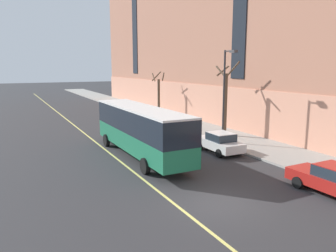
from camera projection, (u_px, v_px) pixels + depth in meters
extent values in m
plane|color=#303033|center=(217.00, 202.00, 15.83)|extent=(260.00, 260.00, 0.00)
cube|color=#9E9B93|center=(305.00, 160.00, 22.69)|extent=(5.11, 160.00, 0.15)
cube|color=#1E232B|center=(134.00, 1.00, 54.28)|extent=(0.10, 2.00, 23.69)
cube|color=#1E704C|center=(140.00, 140.00, 23.59)|extent=(2.56, 12.29, 1.31)
cube|color=black|center=(140.00, 120.00, 23.33)|extent=(2.57, 12.29, 1.60)
cube|color=white|center=(140.00, 108.00, 23.18)|extent=(2.58, 12.29, 0.12)
cube|color=#19232D|center=(113.00, 112.00, 28.74)|extent=(2.26, 0.10, 1.20)
cube|color=orange|center=(113.00, 103.00, 28.61)|extent=(1.72, 0.07, 0.28)
cube|color=black|center=(113.00, 132.00, 29.09)|extent=(2.40, 0.14, 0.24)
cube|color=white|center=(104.00, 130.00, 28.66)|extent=(0.28, 0.06, 0.18)
cube|color=white|center=(123.00, 129.00, 29.44)|extent=(0.28, 0.06, 0.18)
cylinder|color=black|center=(106.00, 140.00, 26.93)|extent=(0.31, 1.00, 1.00)
cylinder|color=black|center=(134.00, 137.00, 28.04)|extent=(0.31, 1.00, 1.00)
cylinder|color=black|center=(145.00, 166.00, 19.96)|extent=(0.31, 1.00, 1.00)
cylinder|color=black|center=(180.00, 161.00, 21.07)|extent=(0.31, 1.00, 1.00)
cube|color=#4C4C51|center=(126.00, 111.00, 43.56)|extent=(1.87, 4.67, 0.64)
cube|color=#232D38|center=(126.00, 107.00, 43.26)|extent=(1.58, 2.13, 0.56)
cube|color=#4C4C51|center=(126.00, 104.00, 43.20)|extent=(1.54, 2.03, 0.04)
cylinder|color=black|center=(116.00, 112.00, 44.45)|extent=(0.24, 0.65, 0.64)
cylinder|color=black|center=(128.00, 112.00, 45.25)|extent=(0.24, 0.65, 0.64)
cylinder|color=black|center=(124.00, 115.00, 41.99)|extent=(0.24, 0.65, 0.64)
cylinder|color=black|center=(136.00, 114.00, 42.79)|extent=(0.24, 0.65, 0.64)
cube|color=#23603D|center=(163.00, 123.00, 34.07)|extent=(1.93, 4.38, 0.64)
cube|color=#232D38|center=(164.00, 118.00, 33.77)|extent=(1.66, 1.99, 0.56)
cube|color=#23603D|center=(164.00, 115.00, 33.71)|extent=(1.62, 1.90, 0.04)
cylinder|color=black|center=(150.00, 125.00, 34.94)|extent=(0.23, 0.64, 0.64)
cylinder|color=black|center=(165.00, 124.00, 35.70)|extent=(0.23, 0.64, 0.64)
cylinder|color=black|center=(160.00, 129.00, 32.55)|extent=(0.23, 0.64, 0.64)
cylinder|color=black|center=(176.00, 128.00, 33.32)|extent=(0.23, 0.64, 0.64)
cube|color=silver|center=(219.00, 144.00, 25.03)|extent=(1.91, 4.31, 0.64)
cube|color=#232D38|center=(221.00, 137.00, 24.73)|extent=(1.64, 1.95, 0.56)
cube|color=silver|center=(221.00, 133.00, 24.68)|extent=(1.60, 1.87, 0.04)
cylinder|color=black|center=(200.00, 145.00, 25.88)|extent=(0.23, 0.64, 0.64)
cylinder|color=black|center=(219.00, 143.00, 26.64)|extent=(0.23, 0.64, 0.64)
cylinder|color=black|center=(219.00, 153.00, 23.54)|extent=(0.23, 0.64, 0.64)
cylinder|color=black|center=(239.00, 151.00, 24.30)|extent=(0.23, 0.64, 0.64)
cube|color=#B21E19|center=(334.00, 183.00, 16.70)|extent=(1.89, 4.79, 0.64)
cylinder|color=black|center=(298.00, 182.00, 17.63)|extent=(0.23, 0.64, 0.64)
cylinder|color=black|center=(320.00, 177.00, 18.45)|extent=(0.23, 0.64, 0.64)
cylinder|color=brown|center=(225.00, 105.00, 30.09)|extent=(0.35, 0.35, 5.70)
cylinder|color=brown|center=(233.00, 69.00, 29.88)|extent=(0.21, 1.71, 1.37)
cylinder|color=brown|center=(223.00, 71.00, 30.08)|extent=(1.29, 0.28, 0.98)
cylinder|color=brown|center=(220.00, 71.00, 29.26)|extent=(0.19, 1.37, 0.97)
cylinder|color=brown|center=(159.00, 97.00, 42.70)|extent=(0.32, 0.32, 4.70)
cylinder|color=brown|center=(163.00, 77.00, 42.33)|extent=(0.51, 1.27, 1.12)
cylinder|color=brown|center=(156.00, 76.00, 42.75)|extent=(1.36, 0.19, 1.25)
cylinder|color=brown|center=(154.00, 77.00, 42.05)|extent=(0.41, 1.41, 1.05)
cylinder|color=#2D2D30|center=(224.00, 97.00, 27.14)|extent=(0.16, 0.16, 7.64)
cylinder|color=#2D2D30|center=(229.00, 51.00, 25.99)|extent=(0.10, 1.10, 0.10)
cube|color=#3D3D3F|center=(234.00, 51.00, 25.52)|extent=(0.36, 0.60, 0.20)
cube|color=#E0D66B|center=(155.00, 189.00, 17.60)|extent=(0.16, 140.00, 0.01)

